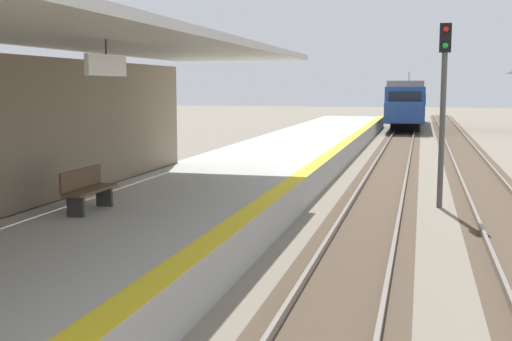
% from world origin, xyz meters
% --- Properties ---
extents(station_platform, '(5.00, 80.00, 0.91)m').
position_xyz_m(station_platform, '(-2.50, 16.00, 0.45)').
color(station_platform, '#A8A8A3').
rests_on(station_platform, ground).
extents(track_pair_nearest_platform, '(2.34, 120.00, 0.16)m').
position_xyz_m(track_pair_nearest_platform, '(1.90, 20.00, 0.05)').
color(track_pair_nearest_platform, '#4C3D2D').
rests_on(track_pair_nearest_platform, ground).
extents(track_pair_middle, '(2.34, 120.00, 0.16)m').
position_xyz_m(track_pair_middle, '(5.30, 20.00, 0.05)').
color(track_pair_middle, '#4C3D2D').
rests_on(track_pair_middle, ground).
extents(approaching_train, '(2.93, 19.60, 4.76)m').
position_xyz_m(approaching_train, '(1.90, 56.74, 2.18)').
color(approaching_train, navy).
rests_on(approaching_train, ground).
extents(rail_signal_post, '(0.32, 0.34, 5.20)m').
position_xyz_m(rail_signal_post, '(3.68, 18.66, 3.19)').
color(rail_signal_post, '#4C4C4C').
rests_on(rail_signal_post, ground).
extents(platform_bench, '(0.45, 1.60, 0.88)m').
position_xyz_m(platform_bench, '(-3.53, 11.47, 1.37)').
color(platform_bench, brown).
rests_on(platform_bench, station_platform).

